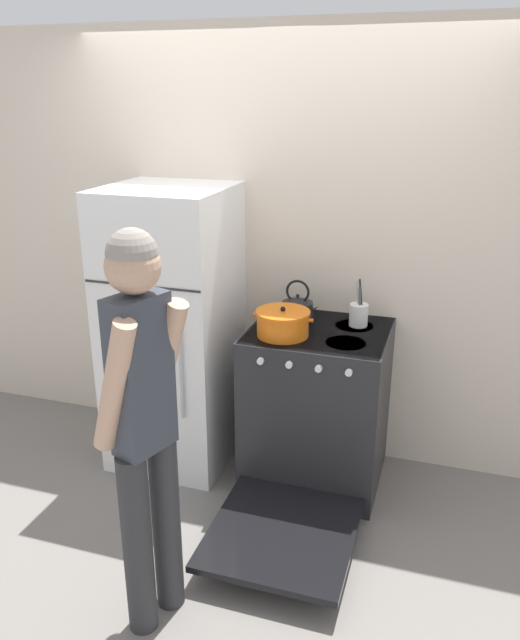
{
  "coord_description": "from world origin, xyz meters",
  "views": [
    {
      "loc": [
        0.97,
        -3.49,
        2.18
      ],
      "look_at": [
        0.0,
        -0.48,
        1.02
      ],
      "focal_mm": 35.0,
      "sensor_mm": 36.0,
      "label": 1
    }
  ],
  "objects_px": {
    "dutch_oven_pot": "(283,323)",
    "person": "(144,416)",
    "stove_range": "(315,409)",
    "refrigerator": "(173,329)",
    "utensil_jar": "(359,314)",
    "tea_kettle": "(298,308)"
  },
  "relations": [
    {
      "from": "dutch_oven_pot",
      "to": "tea_kettle",
      "type": "height_order",
      "value": "tea_kettle"
    },
    {
      "from": "refrigerator",
      "to": "stove_range",
      "type": "bearing_deg",
      "value": -1.79
    },
    {
      "from": "tea_kettle",
      "to": "refrigerator",
      "type": "bearing_deg",
      "value": -168.74
    },
    {
      "from": "dutch_oven_pot",
      "to": "stove_range",
      "type": "bearing_deg",
      "value": 28.77
    },
    {
      "from": "stove_range",
      "to": "dutch_oven_pot",
      "type": "relative_size",
      "value": 4.27
    },
    {
      "from": "refrigerator",
      "to": "tea_kettle",
      "type": "height_order",
      "value": "refrigerator"
    },
    {
      "from": "utensil_jar",
      "to": "stove_range",
      "type": "bearing_deg",
      "value": -136.86
    },
    {
      "from": "utensil_jar",
      "to": "dutch_oven_pot",
      "type": "bearing_deg",
      "value": -143.01
    },
    {
      "from": "utensil_jar",
      "to": "person",
      "type": "xyz_separation_m",
      "value": [
        -0.61,
        -1.39,
        -0.02
      ]
    },
    {
      "from": "tea_kettle",
      "to": "utensil_jar",
      "type": "bearing_deg",
      "value": 1.16
    },
    {
      "from": "dutch_oven_pot",
      "to": "person",
      "type": "distance_m",
      "value": 1.14
    },
    {
      "from": "dutch_oven_pot",
      "to": "utensil_jar",
      "type": "distance_m",
      "value": 0.46
    },
    {
      "from": "refrigerator",
      "to": "stove_range",
      "type": "xyz_separation_m",
      "value": [
        0.89,
        -0.03,
        -0.38
      ]
    },
    {
      "from": "refrigerator",
      "to": "tea_kettle",
      "type": "xyz_separation_m",
      "value": [
        0.73,
        0.14,
        0.17
      ]
    },
    {
      "from": "tea_kettle",
      "to": "person",
      "type": "height_order",
      "value": "person"
    },
    {
      "from": "refrigerator",
      "to": "utensil_jar",
      "type": "xyz_separation_m",
      "value": [
        1.08,
        0.15,
        0.16
      ]
    },
    {
      "from": "refrigerator",
      "to": "dutch_oven_pot",
      "type": "relative_size",
      "value": 5.05
    },
    {
      "from": "refrigerator",
      "to": "utensil_jar",
      "type": "height_order",
      "value": "refrigerator"
    },
    {
      "from": "refrigerator",
      "to": "person",
      "type": "height_order",
      "value": "person"
    },
    {
      "from": "stove_range",
      "to": "tea_kettle",
      "type": "bearing_deg",
      "value": 132.7
    },
    {
      "from": "tea_kettle",
      "to": "dutch_oven_pot",
      "type": "bearing_deg",
      "value": -92.87
    },
    {
      "from": "utensil_jar",
      "to": "tea_kettle",
      "type": "bearing_deg",
      "value": -178.84
    }
  ]
}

